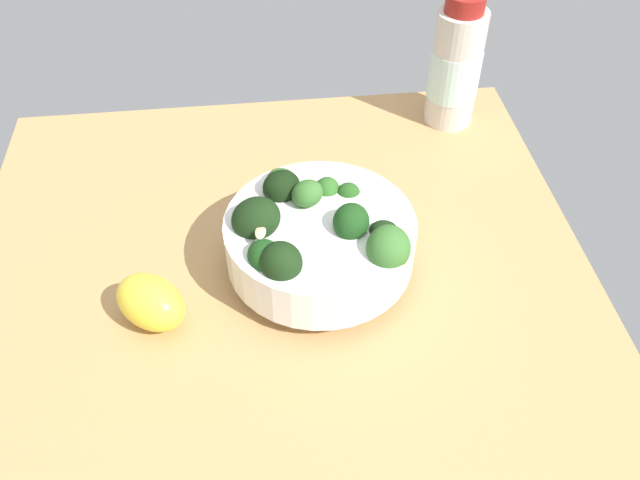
# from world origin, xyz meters

# --- Properties ---
(ground_plane) EXTENTS (0.63, 0.63, 0.04)m
(ground_plane) POSITION_xyz_m (0.00, 0.00, -0.02)
(ground_plane) COLOR tan
(bowl_of_broccoli) EXTENTS (0.19, 0.19, 0.10)m
(bowl_of_broccoli) POSITION_xyz_m (0.04, 0.01, 0.05)
(bowl_of_broccoli) COLOR white
(bowl_of_broccoli) RESTS_ON ground_plane
(lemon_wedge) EXTENTS (0.09, 0.08, 0.05)m
(lemon_wedge) POSITION_xyz_m (-0.12, -0.04, 0.03)
(lemon_wedge) COLOR yellow
(lemon_wedge) RESTS_ON ground_plane
(bottle_tall) EXTENTS (0.06, 0.06, 0.17)m
(bottle_tall) POSITION_xyz_m (0.23, 0.25, 0.08)
(bottle_tall) COLOR beige
(bottle_tall) RESTS_ON ground_plane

